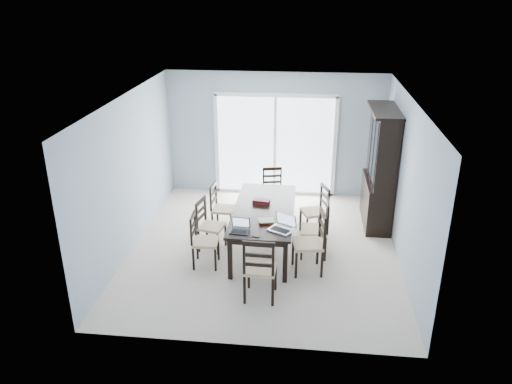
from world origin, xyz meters
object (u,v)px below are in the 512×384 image
chair_right_mid (320,223)px  chair_end_near (260,263)px  dining_table (264,213)px  china_hutch (380,169)px  chair_end_far (273,185)px  laptop_dark (239,229)px  laptop_silver (281,227)px  chair_right_near (315,236)px  chair_left_far (219,202)px  chair_right_far (319,205)px  hot_tub (251,154)px  game_box (261,202)px  cell_phone (256,236)px  chair_left_mid (207,219)px  chair_left_near (200,235)px

chair_right_mid → chair_end_near: bearing=148.1°
dining_table → china_hutch: 2.41m
chair_end_far → laptop_dark: size_ratio=3.34×
laptop_dark → laptop_silver: size_ratio=0.70×
dining_table → chair_right_near: chair_right_near is taller
chair_left_far → chair_right_far: chair_right_far is taller
chair_end_far → laptop_dark: bearing=71.2°
chair_right_far → hot_tub: 3.40m
chair_end_near → laptop_dark: 0.78m
game_box → chair_left_far: bearing=153.0°
chair_left_far → chair_right_far: size_ratio=0.97×
chair_left_far → laptop_silver: chair_left_far is taller
chair_end_far → game_box: size_ratio=3.62×
dining_table → cell_phone: cell_phone is taller
hot_tub → cell_phone: bearing=-82.5°
chair_end_near → game_box: 1.75m
cell_phone → china_hutch: bearing=65.7°
china_hutch → laptop_dark: size_ratio=7.16×
game_box → laptop_dark: bearing=-102.0°
chair_left_mid → chair_right_mid: size_ratio=0.91×
cell_phone → game_box: game_box is taller
dining_table → chair_end_far: bearing=88.9°
chair_right_mid → game_box: 1.07m
dining_table → game_box: game_box is taller
chair_left_far → china_hutch: bearing=107.3°
chair_end_far → dining_table: bearing=77.7°
chair_left_far → laptop_silver: bearing=46.2°
chair_right_near → laptop_dark: bearing=92.8°
chair_left_near → chair_left_far: (0.08, 1.27, -0.00)m
chair_right_near → chair_end_far: bearing=11.2°
dining_table → chair_left_near: size_ratio=2.13×
laptop_silver → cell_phone: size_ratio=3.86×
chair_right_mid → game_box: size_ratio=4.00×
chair_right_mid → chair_right_near: bearing=168.9°
chair_end_near → laptop_dark: size_ratio=3.83×
dining_table → chair_left_mid: size_ratio=2.14×
dining_table → china_hutch: size_ratio=1.00×
chair_left_mid → chair_right_mid: chair_right_mid is taller
chair_right_far → chair_left_far: bearing=71.5°
cell_phone → hot_tub: size_ratio=0.06×
chair_left_mid → chair_right_mid: 1.90m
dining_table → chair_right_far: bearing=35.9°
chair_left_mid → laptop_silver: bearing=74.1°
china_hutch → hot_tub: bearing=137.5°
china_hutch → dining_table: bearing=-148.3°
chair_left_far → game_box: (0.81, -0.42, 0.24)m
chair_end_near → chair_end_far: size_ratio=1.15×
dining_table → laptop_silver: laptop_silver is taller
chair_left_mid → china_hutch: bearing=125.9°
laptop_dark → hot_tub: (-0.35, 4.56, -0.35)m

